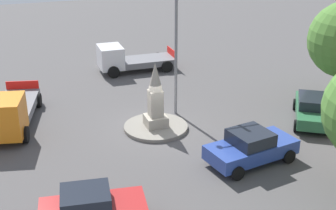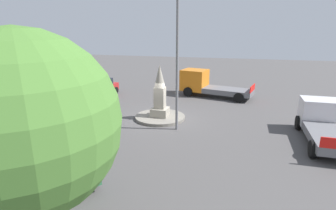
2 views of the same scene
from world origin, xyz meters
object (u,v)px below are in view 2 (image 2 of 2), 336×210
car_green_parked_right (56,161)px  truck_orange_near_island (205,84)px  car_red_far_side (100,87)px  streetlamp (177,43)px  truck_white_waiting (324,123)px  car_blue_parked_left (72,115)px  monument (160,94)px  tree_far_corner (26,125)px

car_green_parked_right → truck_orange_near_island: size_ratio=0.69×
car_red_far_side → streetlamp: bearing=-126.8°
truck_white_waiting → car_blue_parked_left: bearing=97.8°
streetlamp → car_red_far_side: 11.62m
monument → truck_white_waiting: (-1.01, -9.75, -0.80)m
monument → car_red_far_side: 8.57m
streetlamp → tree_far_corner: bearing=172.3°
truck_white_waiting → tree_far_corner: size_ratio=0.90×
truck_orange_near_island → car_green_parked_right: bearing=165.4°
truck_orange_near_island → monument: bearing=163.6°
streetlamp → tree_far_corner: (-10.15, 1.37, -1.40)m
monument → tree_far_corner: (-11.84, -0.18, 2.04)m
truck_orange_near_island → tree_far_corner: bearing=174.1°
car_green_parked_right → truck_white_waiting: 13.82m
truck_orange_near_island → car_red_far_side: bearing=105.4°
car_blue_parked_left → truck_white_waiting: (1.99, -14.55, 0.15)m
car_blue_parked_left → tree_far_corner: (-8.84, -4.98, 2.98)m
car_blue_parked_left → streetlamp: bearing=-78.4°
monument → car_green_parked_right: bearing=166.9°
streetlamp → truck_orange_near_island: 9.88m
car_blue_parked_left → tree_far_corner: tree_far_corner is taller
truck_white_waiting → tree_far_corner: 14.73m
car_green_parked_right → tree_far_corner: tree_far_corner is taller
car_red_far_side → truck_white_waiting: truck_white_waiting is taller
car_green_parked_right → car_blue_parked_left: (5.37, 2.86, 0.03)m
car_red_far_side → truck_orange_near_island: bearing=-74.6°
monument → truck_white_waiting: 9.83m
tree_far_corner → car_blue_parked_left: bearing=29.4°
truck_white_waiting → tree_far_corner: (-10.84, 9.57, 2.83)m
monument → car_blue_parked_left: bearing=122.0°
car_green_parked_right → truck_orange_near_island: truck_orange_near_island is taller
tree_far_corner → car_green_parked_right: bearing=31.5°
car_green_parked_right → truck_orange_near_island: (15.66, -4.09, 0.34)m
streetlamp → car_red_far_side: streetlamp is taller
car_blue_parked_left → tree_far_corner: bearing=-150.6°
monument → car_green_parked_right: monument is taller
monument → tree_far_corner: size_ratio=0.58×
streetlamp → car_blue_parked_left: streetlamp is taller
car_green_parked_right → car_red_far_side: 14.09m
truck_orange_near_island → truck_white_waiting: bearing=-137.5°
streetlamp → monument: bearing=42.4°
truck_white_waiting → truck_orange_near_island: (8.30, 7.60, 0.16)m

